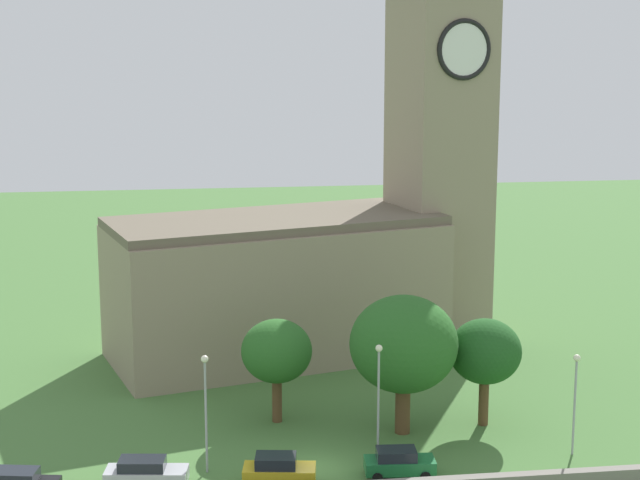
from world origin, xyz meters
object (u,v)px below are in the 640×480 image
(car_silver, at_px, (145,473))
(tree_riverside_west, at_px, (485,352))
(car_yellow, at_px, (278,471))
(streetlamp_west_mid, at_px, (205,395))
(church, at_px, (333,232))
(streetlamp_east_mid, at_px, (575,387))
(streetlamp_central, at_px, (379,384))
(tree_by_tower, at_px, (277,352))
(car_green, at_px, (399,463))
(tree_riverside_east, at_px, (404,345))

(car_silver, relative_size, tree_riverside_west, 0.68)
(car_yellow, relative_size, streetlamp_west_mid, 0.61)
(church, height_order, tree_riverside_west, church)
(streetlamp_west_mid, distance_m, streetlamp_east_mid, 22.50)
(car_silver, xyz_separation_m, streetlamp_central, (13.97, 2.10, 3.97))
(tree_by_tower, bearing_deg, streetlamp_central, -52.43)
(car_green, height_order, streetlamp_east_mid, streetlamp_east_mid)
(car_green, height_order, tree_by_tower, tree_by_tower)
(streetlamp_west_mid, relative_size, streetlamp_central, 0.99)
(streetlamp_east_mid, distance_m, tree_riverside_west, 6.96)
(church, bearing_deg, car_green, -89.82)
(car_green, relative_size, streetlamp_east_mid, 0.66)
(car_yellow, bearing_deg, car_silver, 172.92)
(streetlamp_east_mid, bearing_deg, church, 115.46)
(car_silver, distance_m, tree_riverside_west, 23.42)
(streetlamp_central, bearing_deg, tree_by_tower, 127.57)
(streetlamp_east_mid, bearing_deg, streetlamp_central, 175.68)
(car_green, height_order, tree_riverside_east, tree_riverside_east)
(church, height_order, streetlamp_central, church)
(car_silver, height_order, streetlamp_east_mid, streetlamp_east_mid)
(streetlamp_central, relative_size, tree_by_tower, 1.03)
(tree_riverside_west, bearing_deg, tree_by_tower, 169.85)
(streetlamp_central, bearing_deg, car_yellow, -154.57)
(streetlamp_central, height_order, tree_riverside_east, tree_riverside_east)
(car_silver, distance_m, streetlamp_central, 14.68)
(tree_riverside_east, bearing_deg, church, 95.26)
(church, distance_m, streetlamp_central, 23.60)
(car_silver, xyz_separation_m, streetlamp_west_mid, (3.56, 1.62, 3.94))
(car_silver, height_order, tree_riverside_west, tree_riverside_west)
(tree_riverside_east, distance_m, tree_riverside_west, 5.75)
(car_green, height_order, streetlamp_central, streetlamp_central)
(car_green, xyz_separation_m, tree_by_tower, (-6.23, 9.79, 4.02))
(tree_by_tower, relative_size, tree_riverside_west, 0.97)
(tree_riverside_west, bearing_deg, church, 111.90)
(car_silver, relative_size, car_yellow, 1.12)
(car_green, xyz_separation_m, tree_riverside_east, (1.67, 6.69, 5.12))
(tree_by_tower, bearing_deg, car_yellow, -95.07)
(car_yellow, distance_m, streetlamp_east_mid, 18.91)
(tree_riverside_east, bearing_deg, streetlamp_west_mid, -160.58)
(streetlamp_east_mid, distance_m, tree_by_tower, 19.33)
(streetlamp_central, bearing_deg, car_green, -74.38)
(car_silver, xyz_separation_m, tree_riverside_east, (16.38, 6.14, 5.11))
(tree_by_tower, bearing_deg, streetlamp_west_mid, -122.84)
(church, relative_size, car_green, 8.18)
(tree_riverside_west, bearing_deg, streetlamp_west_mid, -164.26)
(car_green, bearing_deg, streetlamp_east_mid, 8.73)
(church, bearing_deg, tree_by_tower, -111.11)
(car_green, bearing_deg, tree_riverside_west, 45.27)
(church, relative_size, car_silver, 7.08)
(church, xyz_separation_m, car_yellow, (-7.06, -26.12, -8.78))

